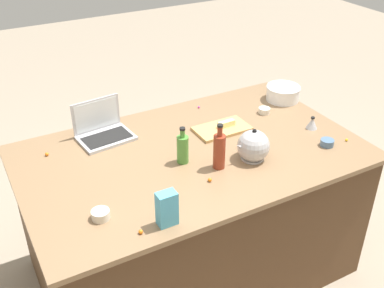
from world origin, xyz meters
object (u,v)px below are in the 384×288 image
bottle_soy (219,150)px  kitchen_timer (312,123)px  kettle (253,146)px  ramekin_medium (264,111)px  laptop (103,130)px  ramekin_small (101,215)px  candy_bag (167,209)px  mixing_bowl_large (283,93)px  bottle_olive (183,148)px  cutting_board (222,129)px  butter_stick_left (226,124)px  ramekin_wide (327,143)px

bottle_soy → kitchen_timer: size_ratio=3.39×
kettle → ramekin_medium: 0.57m
laptop → bottle_soy: 0.75m
ramekin_small → candy_bag: candy_bag is taller
mixing_bowl_large → ramekin_medium: size_ratio=3.11×
bottle_olive → mixing_bowl_large: bearing=-159.5°
laptop → cutting_board: bearing=158.0°
butter_stick_left → ramekin_medium: butter_stick_left is taller
kettle → mixing_bowl_large: bearing=-139.9°
mixing_bowl_large → kitchen_timer: mixing_bowl_large is taller
mixing_bowl_large → laptop: bearing=-4.8°
ramekin_medium → kitchen_timer: 0.33m
bottle_olive → kitchen_timer: size_ratio=2.77×
bottle_soy → bottle_olive: bearing=-43.9°
mixing_bowl_large → kitchen_timer: size_ratio=3.03×
bottle_soy → kitchen_timer: (-0.73, -0.09, -0.07)m
ramekin_wide → candy_bag: (1.11, 0.17, 0.07)m
butter_stick_left → candy_bag: (0.71, 0.62, 0.05)m
mixing_bowl_large → bottle_olive: bearing=20.5°
laptop → mixing_bowl_large: (-1.26, 0.11, 0.01)m
laptop → ramekin_small: size_ratio=3.88×
bottle_soy → bottle_olive: size_ratio=1.23×
bottle_olive → ramekin_wide: bearing=162.9°
bottle_soy → ramekin_wide: 0.68m
mixing_bowl_large → kitchen_timer: 0.42m
mixing_bowl_large → bottle_soy: bottle_soy is taller
cutting_board → candy_bag: bearing=42.5°
mixing_bowl_large → ramekin_medium: (0.23, 0.10, -0.03)m
mixing_bowl_large → cutting_board: bearing=15.4°
laptop → kitchen_timer: 1.27m
bottle_soy → cutting_board: size_ratio=0.78×
bottle_olive → bottle_soy: bearing=136.1°
bottle_olive → butter_stick_left: bottle_olive is taller
bottle_soy → ramekin_medium: bearing=-146.2°
cutting_board → ramekin_medium: 0.37m
bottle_soy → laptop: bearing=-54.4°
ramekin_medium → ramekin_wide: size_ratio=0.97×
ramekin_wide → candy_bag: size_ratio=0.46×
ramekin_wide → kitchen_timer: 0.21m
candy_bag → bottle_olive: bearing=-125.6°
kettle → butter_stick_left: bearing=-98.5°
laptop → kettle: laptop is taller
laptop → kitchen_timer: bearing=156.1°
butter_stick_left → kitchen_timer: 0.53m
mixing_bowl_large → kitchen_timer: bearing=77.0°
bottle_soy → ramekin_small: bearing=8.2°
kettle → ramekin_wide: size_ratio=2.75×
kettle → cutting_board: (-0.02, -0.35, -0.07)m
ramekin_small → kitchen_timer: size_ratio=1.11×
bottle_olive → kitchen_timer: bearing=176.9°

